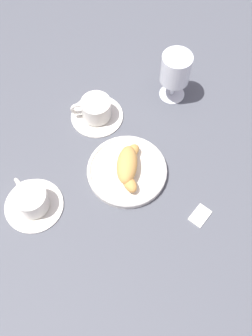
# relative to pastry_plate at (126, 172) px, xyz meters

# --- Properties ---
(ground_plane) EXTENTS (2.20, 2.20, 0.00)m
(ground_plane) POSITION_rel_pastry_plate_xyz_m (-0.00, -0.02, -0.01)
(ground_plane) COLOR #4C4F56
(pastry_plate) EXTENTS (0.19, 0.19, 0.02)m
(pastry_plate) POSITION_rel_pastry_plate_xyz_m (0.00, 0.00, 0.00)
(pastry_plate) COLOR silver
(pastry_plate) RESTS_ON ground_plane
(croissant_large) EXTENTS (0.12, 0.11, 0.04)m
(croissant_large) POSITION_rel_pastry_plate_xyz_m (-0.00, 0.00, 0.03)
(croissant_large) COLOR #D6994C
(croissant_large) RESTS_ON pastry_plate
(coffee_cup_near) EXTENTS (0.14, 0.14, 0.06)m
(coffee_cup_near) POSITION_rel_pastry_plate_xyz_m (-0.09, -0.16, 0.02)
(coffee_cup_near) COLOR silver
(coffee_cup_near) RESTS_ON ground_plane
(coffee_cup_far) EXTENTS (0.14, 0.14, 0.06)m
(coffee_cup_far) POSITION_rel_pastry_plate_xyz_m (0.19, -0.12, 0.02)
(coffee_cup_far) COLOR silver
(coffee_cup_far) RESTS_ON ground_plane
(juice_glass_left) EXTENTS (0.08, 0.08, 0.14)m
(juice_glass_left) POSITION_rel_pastry_plate_xyz_m (-0.27, -0.05, 0.08)
(juice_glass_left) COLOR white
(juice_glass_left) RESTS_ON ground_plane
(sugar_packet) EXTENTS (0.05, 0.04, 0.01)m
(sugar_packet) POSITION_rel_pastry_plate_xyz_m (-0.02, 0.20, -0.01)
(sugar_packet) COLOR white
(sugar_packet) RESTS_ON ground_plane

